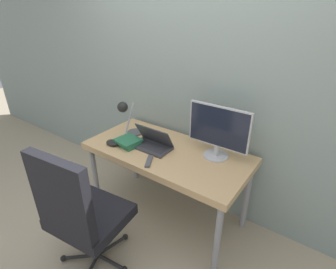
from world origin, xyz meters
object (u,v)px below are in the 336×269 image
Objects in this scene: laptop at (152,143)px; game_controller at (113,143)px; desk_lamp at (127,115)px; office_chair at (79,211)px; book_stack at (128,142)px; monitor at (218,130)px.

laptop is 0.37m from game_controller.
office_chair is at bearing -70.73° from desk_lamp.
book_stack is (-0.18, 0.71, 0.20)m from office_chair.
game_controller is at bearing -91.24° from desk_lamp.
laptop is 0.34× the size of office_chair.
game_controller is (-0.33, -0.17, -0.02)m from laptop.
monitor is 0.48× the size of office_chair.
book_stack is at bearing -46.76° from desk_lamp.
monitor reaches higher than laptop.
office_chair is (-0.03, -0.80, -0.21)m from laptop.
game_controller is (-0.29, 0.63, 0.18)m from office_chair.
desk_lamp is (-0.86, -0.17, -0.02)m from monitor.
office_chair is (0.29, -0.83, -0.39)m from desk_lamp.
desk_lamp reaches higher than office_chair.
laptop is 0.69× the size of monitor.
laptop reaches higher than book_stack.
monitor reaches higher than book_stack.
desk_lamp reaches higher than book_stack.
laptop is 1.58× the size of book_stack.
laptop is at bearing 27.91° from game_controller.
book_stack is at bearing -155.28° from laptop.
book_stack is (-0.74, -0.29, -0.21)m from monitor.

